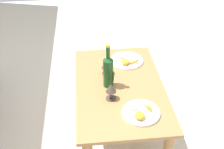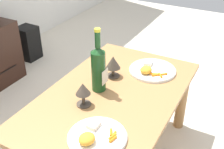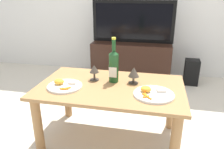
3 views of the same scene
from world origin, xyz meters
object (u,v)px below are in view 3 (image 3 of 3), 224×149
wine_bottle (114,65)px  goblet_left (94,70)px  dining_table (110,96)px  goblet_right (134,73)px  dinner_plate_right (153,93)px  tv_stand (132,61)px  tv_screen (133,22)px  dinner_plate_left (64,85)px  floor_speaker (191,72)px

wine_bottle → goblet_left: 0.17m
dining_table → goblet_right: bearing=26.4°
dining_table → dinner_plate_right: bearing=-17.1°
dining_table → wine_bottle: (0.01, 0.09, 0.23)m
dining_table → tv_stand: size_ratio=1.06×
goblet_left → dinner_plate_right: bearing=-21.0°
tv_screen → dinner_plate_right: 1.59m
dining_table → dinner_plate_left: dinner_plate_left is taller
tv_screen → dinner_plate_right: (0.34, -1.52, -0.30)m
goblet_right → dinner_plate_right: (0.16, -0.18, -0.08)m
wine_bottle → dinner_plate_left: (-0.35, -0.19, -0.13)m
dinner_plate_left → dinner_plate_right: size_ratio=0.93×
tv_screen → wine_bottle: tv_screen is taller
wine_bottle → dinner_plate_left: wine_bottle is taller
wine_bottle → tv_screen: bearing=90.7°
wine_bottle → goblet_right: bearing=-1.3°
dining_table → goblet_right: size_ratio=8.45×
floor_speaker → goblet_right: 1.51m
wine_bottle → goblet_left: wine_bottle is taller
wine_bottle → goblet_left: (-0.16, -0.00, -0.05)m
dining_table → wine_bottle: wine_bottle is taller
tv_stand → floor_speaker: bearing=-2.2°
floor_speaker → tv_stand: bearing=-179.9°
floor_speaker → goblet_right: (-0.64, -1.31, 0.41)m
dining_table → goblet_left: (-0.15, 0.08, 0.18)m
dinner_plate_right → wine_bottle: bearing=149.6°
goblet_right → goblet_left: bearing=180.0°
dining_table → dinner_plate_left: 0.37m
dining_table → tv_screen: size_ratio=1.03×
dinner_plate_left → dinner_plate_right: (0.67, -0.00, -0.00)m
goblet_right → dinner_plate_right: size_ratio=0.46×
wine_bottle → goblet_right: wine_bottle is taller
floor_speaker → goblet_right: size_ratio=2.54×
tv_stand → dinner_plate_left: size_ratio=4.00×
wine_bottle → goblet_left: bearing=-178.7°
goblet_right → dinner_plate_right: bearing=-49.2°
dining_table → goblet_left: goblet_left is taller
dinner_plate_left → dinner_plate_right: bearing=-0.0°
tv_screen → dinner_plate_right: tv_screen is taller
goblet_left → dinner_plate_right: goblet_left is taller
tv_stand → tv_screen: tv_screen is taller
tv_screen → floor_speaker: bearing=-2.0°
wine_bottle → dinner_plate_left: 0.42m
tv_screen → tv_stand: bearing=90.0°
goblet_left → goblet_right: size_ratio=0.97×
floor_speaker → wine_bottle: (-0.80, -1.31, 0.46)m
wine_bottle → goblet_right: size_ratio=2.71×
dining_table → floor_speaker: bearing=60.0°
tv_screen → goblet_left: 1.37m
goblet_left → goblet_right: goblet_right is taller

